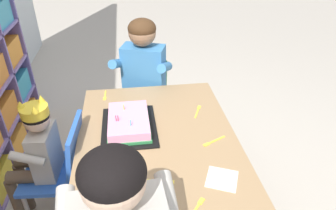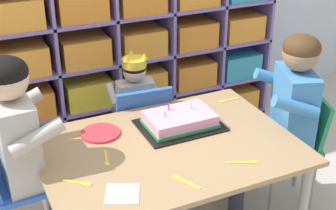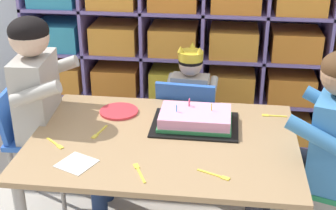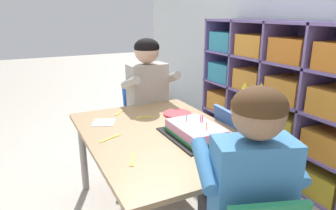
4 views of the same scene
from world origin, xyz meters
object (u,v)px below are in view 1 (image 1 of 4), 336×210
at_px(activity_table, 158,149).
at_px(classroom_chair_guest_side, 147,94).
at_px(guest_at_table_side, 142,75).
at_px(fork_near_child_seat, 213,142).
at_px(paper_plate_stack, 111,178).
at_px(fork_beside_plate_stack, 197,207).
at_px(fork_at_table_front_edge, 198,111).
at_px(fork_by_napkin, 105,96).
at_px(fork_near_cake_tray, 162,181).
at_px(child_with_crown, 37,150).
at_px(classroom_chair_blue, 62,166).
at_px(birthday_cake_on_tray, 129,123).

bearing_deg(activity_table, classroom_chair_guest_side, 0.30).
relative_size(guest_at_table_side, fork_near_child_seat, 7.41).
distance_m(activity_table, fork_near_child_seat, 0.30).
relative_size(paper_plate_stack, fork_beside_plate_stack, 1.80).
xyz_separation_m(activity_table, guest_at_table_side, (0.69, 0.04, 0.11)).
relative_size(fork_at_table_front_edge, fork_by_napkin, 1.10).
relative_size(fork_at_table_front_edge, fork_near_cake_tray, 1.02).
height_order(fork_near_child_seat, fork_by_napkin, same).
distance_m(activity_table, fork_beside_plate_stack, 0.48).
bearing_deg(activity_table, fork_at_table_front_edge, -47.99).
bearing_deg(child_with_crown, fork_near_child_seat, 86.42).
relative_size(classroom_chair_blue, fork_at_table_front_edge, 4.96).
bearing_deg(classroom_chair_blue, fork_beside_plate_stack, 55.15).
relative_size(guest_at_table_side, fork_at_table_front_edge, 7.53).
height_order(child_with_crown, fork_by_napkin, child_with_crown).
bearing_deg(fork_at_table_front_edge, guest_at_table_side, -121.33).
xyz_separation_m(guest_at_table_side, fork_near_cake_tray, (-1.00, -0.03, -0.05)).
xyz_separation_m(activity_table, child_with_crown, (0.07, 0.65, -0.00)).
bearing_deg(fork_near_child_seat, classroom_chair_blue, 145.91).
bearing_deg(guest_at_table_side, birthday_cake_on_tray, -81.80).
height_order(paper_plate_stack, fork_near_cake_tray, paper_plate_stack).
distance_m(birthday_cake_on_tray, paper_plate_stack, 0.40).
bearing_deg(fork_by_napkin, fork_at_table_front_edge, -113.37).
bearing_deg(fork_at_table_front_edge, activity_table, -24.45).
height_order(activity_table, fork_near_child_seat, fork_near_child_seat).
bearing_deg(paper_plate_stack, fork_beside_plate_stack, -120.49).
distance_m(classroom_chair_blue, fork_beside_plate_stack, 0.86).
xyz_separation_m(classroom_chair_guest_side, fork_at_table_front_edge, (-0.55, -0.28, 0.17)).
xyz_separation_m(birthday_cake_on_tray, fork_near_child_seat, (-0.19, -0.44, -0.03)).
bearing_deg(guest_at_table_side, activity_table, -67.48).
bearing_deg(fork_near_cake_tray, fork_near_child_seat, -127.05).
bearing_deg(classroom_chair_blue, classroom_chair_guest_side, 148.05).
distance_m(activity_table, birthday_cake_on_tray, 0.22).
xyz_separation_m(child_with_crown, fork_at_table_front_edge, (0.17, -0.93, 0.06)).
height_order(activity_table, child_with_crown, child_with_crown).
height_order(child_with_crown, fork_beside_plate_stack, child_with_crown).
bearing_deg(fork_beside_plate_stack, paper_plate_stack, -80.21).
height_order(activity_table, birthday_cake_on_tray, birthday_cake_on_tray).
bearing_deg(fork_at_table_front_edge, fork_beside_plate_stack, 10.77).
xyz_separation_m(child_with_crown, fork_beside_plate_stack, (-0.54, -0.77, 0.06)).
bearing_deg(fork_at_table_front_edge, fork_by_napkin, -91.14).
relative_size(paper_plate_stack, fork_at_table_front_edge, 1.44).
relative_size(classroom_chair_blue, paper_plate_stack, 3.45).
relative_size(classroom_chair_guest_side, fork_near_cake_tray, 5.00).
bearing_deg(birthday_cake_on_tray, fork_by_napkin, 21.53).
bearing_deg(guest_at_table_side, fork_by_napkin, -125.34).
distance_m(birthday_cake_on_tray, fork_by_napkin, 0.41).
relative_size(classroom_chair_guest_side, fork_at_table_front_edge, 4.89).
distance_m(fork_beside_plate_stack, fork_by_napkin, 1.06).
distance_m(fork_at_table_front_edge, fork_near_cake_tray, 0.62).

